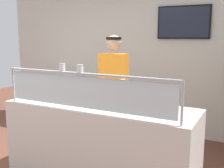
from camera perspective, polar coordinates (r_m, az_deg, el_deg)
name	(u,v)px	position (r m, az deg, el deg)	size (l,w,h in m)	color
ground_plane	(122,161)	(4.08, 2.11, -15.44)	(12.00, 12.00, 0.00)	brown
shop_rear_unit	(158,58)	(5.03, 9.40, 5.33)	(6.67, 0.13, 2.70)	beige
serving_counter	(100,144)	(3.39, -2.48, -12.13)	(2.27, 0.76, 0.95)	silver
sneeze_guard	(84,87)	(2.92, -5.77, -0.61)	(2.09, 0.06, 0.42)	#B2B5BC
pizza_tray	(95,101)	(3.38, -3.45, -3.48)	(0.44, 0.44, 0.04)	#9EA0A8
pizza_server	(95,100)	(3.35, -3.48, -3.21)	(0.07, 0.28, 0.01)	#ADAFB7
parmesan_shaker	(62,68)	(3.06, -10.22, 3.30)	(0.07, 0.07, 0.09)	white
pepper_flake_shaker	(80,69)	(2.92, -6.56, 3.05)	(0.07, 0.07, 0.08)	white
worker_figure	(114,88)	(3.97, 0.36, -0.88)	(0.41, 0.50, 1.76)	#23232D
prep_shelf	(61,103)	(5.62, -10.43, -3.95)	(0.70, 0.55, 0.84)	#B7BABF
pizza_box_stack	(61,79)	(5.52, -10.54, 0.96)	(0.48, 0.47, 0.13)	silver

